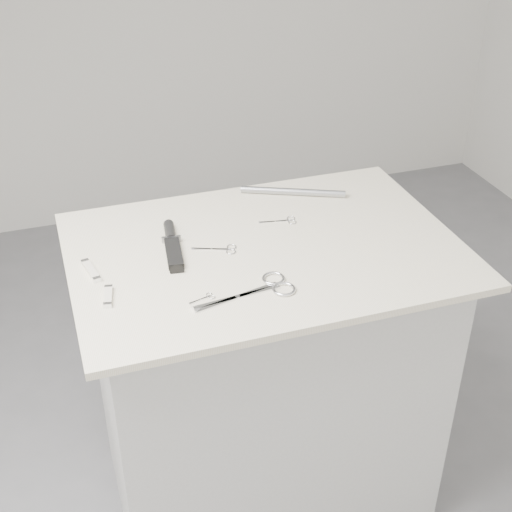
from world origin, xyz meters
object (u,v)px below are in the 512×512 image
object	(u,v)px
embroidery_scissors_a	(284,221)
tiny_scissors	(205,298)
sheathed_knife	(172,243)
metal_rail	(293,192)
pocket_knife_a	(91,270)
plinth	(264,384)
embroidery_scissors_b	(222,249)
large_shears	(264,288)
pocket_knife_b	(108,296)

from	to	relation	value
embroidery_scissors_a	tiny_scissors	bearing A→B (deg)	-126.51
sheathed_knife	metal_rail	world-z (taller)	sheathed_knife
pocket_knife_a	metal_rail	world-z (taller)	metal_rail
plinth	embroidery_scissors_b	world-z (taller)	embroidery_scissors_b
tiny_scissors	sheathed_knife	bearing A→B (deg)	79.16
large_shears	sheathed_knife	size ratio (longest dim) A/B	1.11
embroidery_scissors_a	pocket_knife_b	size ratio (longest dim) A/B	1.27
large_shears	plinth	bearing A→B (deg)	61.06
sheathed_knife	metal_rail	size ratio (longest dim) A/B	0.73
pocket_knife_b	embroidery_scissors_a	bearing A→B (deg)	-56.83
embroidery_scissors_a	pocket_knife_a	world-z (taller)	pocket_knife_a
embroidery_scissors_b	pocket_knife_b	size ratio (longest dim) A/B	1.40
large_shears	embroidery_scissors_b	size ratio (longest dim) A/B	2.18
embroidery_scissors_a	embroidery_scissors_b	bearing A→B (deg)	-145.83
embroidery_scissors_a	embroidery_scissors_b	xyz separation A→B (m)	(-0.20, -0.09, 0.00)
plinth	sheathed_knife	xyz separation A→B (m)	(-0.23, 0.08, 0.48)
large_shears	pocket_knife_a	distance (m)	0.43
plinth	embroidery_scissors_a	bearing A→B (deg)	50.21
pocket_knife_a	metal_rail	xyz separation A→B (m)	(0.61, 0.23, 0.00)
embroidery_scissors_a	embroidery_scissors_b	size ratio (longest dim) A/B	0.91
plinth	pocket_knife_b	distance (m)	0.64
plinth	pocket_knife_b	size ratio (longest dim) A/B	11.04
sheathed_knife	pocket_knife_b	world-z (taller)	sheathed_knife
embroidery_scissors_a	sheathed_knife	bearing A→B (deg)	-164.70
pocket_knife_b	metal_rail	bearing A→B (deg)	-48.56
pocket_knife_b	plinth	bearing A→B (deg)	-65.80
pocket_knife_a	pocket_knife_b	world-z (taller)	pocket_knife_a
sheathed_knife	plinth	bearing A→B (deg)	-102.44
embroidery_scissors_a	pocket_knife_a	bearing A→B (deg)	-160.39
pocket_knife_b	large_shears	bearing A→B (deg)	-92.29
embroidery_scissors_a	pocket_knife_a	xyz separation A→B (m)	(-0.53, -0.09, 0.00)
embroidery_scissors_a	metal_rail	distance (m)	0.16
plinth	sheathed_knife	world-z (taller)	sheathed_knife
large_shears	pocket_knife_b	xyz separation A→B (m)	(-0.35, 0.08, 0.00)
embroidery_scissors_b	tiny_scissors	xyz separation A→B (m)	(-0.10, -0.19, -0.00)
tiny_scissors	pocket_knife_a	distance (m)	0.30
embroidery_scissors_b	pocket_knife_b	xyz separation A→B (m)	(-0.31, -0.12, 0.00)
pocket_knife_a	embroidery_scissors_b	bearing A→B (deg)	-100.97
large_shears	embroidery_scissors_a	world-z (taller)	large_shears
embroidery_scissors_b	tiny_scissors	distance (m)	0.22
metal_rail	sheathed_knife	bearing A→B (deg)	-156.74
pocket_knife_a	metal_rail	bearing A→B (deg)	-80.40
embroidery_scissors_b	sheathed_knife	bearing A→B (deg)	173.42
tiny_scissors	embroidery_scissors_a	bearing A→B (deg)	28.22
large_shears	embroidery_scissors_a	bearing A→B (deg)	52.28
plinth	tiny_scissors	distance (m)	0.54
large_shears	sheathed_knife	distance (m)	0.31
pocket_knife_a	pocket_knife_b	xyz separation A→B (m)	(0.02, -0.12, -0.00)
tiny_scissors	pocket_knife_b	distance (m)	0.22
tiny_scissors	embroidery_scissors_b	bearing A→B (deg)	47.85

